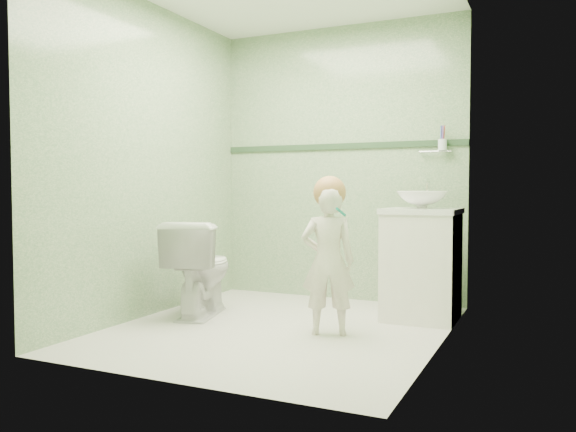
% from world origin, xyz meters
% --- Properties ---
extents(ground, '(2.50, 2.50, 0.00)m').
position_xyz_m(ground, '(0.00, 0.00, 0.00)').
color(ground, silver).
rests_on(ground, ground).
extents(room_shell, '(2.50, 2.54, 2.40)m').
position_xyz_m(room_shell, '(0.00, 0.00, 1.20)').
color(room_shell, gray).
rests_on(room_shell, ground).
extents(trim_stripe, '(2.20, 0.02, 0.05)m').
position_xyz_m(trim_stripe, '(0.00, 1.24, 1.35)').
color(trim_stripe, '#2A452A').
rests_on(trim_stripe, room_shell).
extents(vanity, '(0.52, 0.50, 0.80)m').
position_xyz_m(vanity, '(0.84, 0.70, 0.40)').
color(vanity, white).
rests_on(vanity, ground).
extents(counter, '(0.54, 0.52, 0.04)m').
position_xyz_m(counter, '(0.84, 0.70, 0.81)').
color(counter, white).
rests_on(counter, vanity).
extents(basin, '(0.37, 0.37, 0.13)m').
position_xyz_m(basin, '(0.84, 0.70, 0.89)').
color(basin, white).
rests_on(basin, counter).
extents(faucet, '(0.03, 0.13, 0.18)m').
position_xyz_m(faucet, '(0.84, 0.89, 0.97)').
color(faucet, silver).
rests_on(faucet, counter).
extents(cup_holder, '(0.26, 0.07, 0.21)m').
position_xyz_m(cup_holder, '(0.89, 1.18, 1.33)').
color(cup_holder, silver).
rests_on(cup_holder, room_shell).
extents(toilet, '(0.57, 0.80, 0.73)m').
position_xyz_m(toilet, '(-0.74, 0.14, 0.37)').
color(toilet, white).
rests_on(toilet, ground).
extents(toddler, '(0.42, 0.35, 0.99)m').
position_xyz_m(toddler, '(0.37, -0.01, 0.49)').
color(toddler, beige).
rests_on(toddler, ground).
extents(hair_cap, '(0.22, 0.22, 0.22)m').
position_xyz_m(hair_cap, '(0.37, 0.02, 0.95)').
color(hair_cap, '#B67D46').
rests_on(hair_cap, toddler).
extents(teal_toothbrush, '(0.10, 0.14, 0.08)m').
position_xyz_m(teal_toothbrush, '(0.48, -0.10, 0.83)').
color(teal_toothbrush, '#077E6D').
rests_on(teal_toothbrush, toddler).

